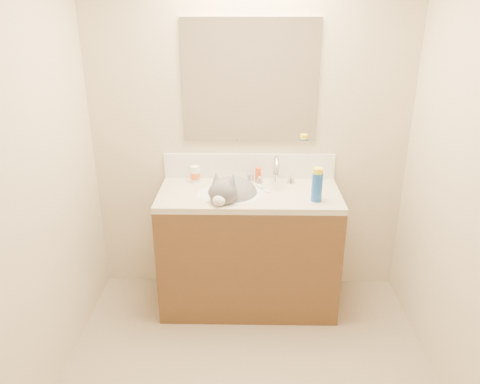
{
  "coord_description": "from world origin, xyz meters",
  "views": [
    {
      "loc": [
        -0.01,
        -1.88,
        2.03
      ],
      "look_at": [
        -0.06,
        0.92,
        0.88
      ],
      "focal_mm": 35.0,
      "sensor_mm": 36.0,
      "label": 1
    }
  ],
  "objects_px": {
    "vanity_cabinet": "(249,252)",
    "spray_can": "(317,187)",
    "faucet": "(276,173)",
    "silver_jar": "(250,178)",
    "cat": "(231,196)",
    "amber_bottle": "(258,174)",
    "pill_bottle": "(195,174)",
    "basin": "(231,203)"
  },
  "relations": [
    {
      "from": "faucet",
      "to": "spray_can",
      "type": "relative_size",
      "value": 1.52
    },
    {
      "from": "cat",
      "to": "spray_can",
      "type": "height_order",
      "value": "cat"
    },
    {
      "from": "basin",
      "to": "amber_bottle",
      "type": "relative_size",
      "value": 4.52
    },
    {
      "from": "basin",
      "to": "spray_can",
      "type": "xyz_separation_m",
      "value": [
        0.54,
        -0.11,
        0.16
      ]
    },
    {
      "from": "basin",
      "to": "cat",
      "type": "bearing_deg",
      "value": -74.97
    },
    {
      "from": "pill_bottle",
      "to": "spray_can",
      "type": "relative_size",
      "value": 0.62
    },
    {
      "from": "basin",
      "to": "spray_can",
      "type": "distance_m",
      "value": 0.58
    },
    {
      "from": "basin",
      "to": "cat",
      "type": "height_order",
      "value": "cat"
    },
    {
      "from": "vanity_cabinet",
      "to": "spray_can",
      "type": "xyz_separation_m",
      "value": [
        0.42,
        -0.14,
        0.54
      ]
    },
    {
      "from": "vanity_cabinet",
      "to": "spray_can",
      "type": "bearing_deg",
      "value": -18.06
    },
    {
      "from": "spray_can",
      "to": "pill_bottle",
      "type": "bearing_deg",
      "value": 158.27
    },
    {
      "from": "basin",
      "to": "amber_bottle",
      "type": "bearing_deg",
      "value": 52.38
    },
    {
      "from": "pill_bottle",
      "to": "amber_bottle",
      "type": "xyz_separation_m",
      "value": [
        0.44,
        0.03,
        -0.01
      ]
    },
    {
      "from": "basin",
      "to": "silver_jar",
      "type": "bearing_deg",
      "value": 60.32
    },
    {
      "from": "vanity_cabinet",
      "to": "silver_jar",
      "type": "bearing_deg",
      "value": 87.62
    },
    {
      "from": "vanity_cabinet",
      "to": "spray_can",
      "type": "height_order",
      "value": "spray_can"
    },
    {
      "from": "cat",
      "to": "pill_bottle",
      "type": "relative_size",
      "value": 4.43
    },
    {
      "from": "basin",
      "to": "faucet",
      "type": "xyz_separation_m",
      "value": [
        0.3,
        0.17,
        0.16
      ]
    },
    {
      "from": "faucet",
      "to": "silver_jar",
      "type": "bearing_deg",
      "value": 161.46
    },
    {
      "from": "faucet",
      "to": "amber_bottle",
      "type": "xyz_separation_m",
      "value": [
        -0.12,
        0.07,
        -0.04
      ]
    },
    {
      "from": "cat",
      "to": "spray_can",
      "type": "distance_m",
      "value": 0.56
    },
    {
      "from": "faucet",
      "to": "amber_bottle",
      "type": "relative_size",
      "value": 2.81
    },
    {
      "from": "vanity_cabinet",
      "to": "basin",
      "type": "relative_size",
      "value": 2.67
    },
    {
      "from": "amber_bottle",
      "to": "spray_can",
      "type": "relative_size",
      "value": 0.54
    },
    {
      "from": "pill_bottle",
      "to": "silver_jar",
      "type": "bearing_deg",
      "value": 2.28
    },
    {
      "from": "cat",
      "to": "pill_bottle",
      "type": "height_order",
      "value": "cat"
    },
    {
      "from": "pill_bottle",
      "to": "amber_bottle",
      "type": "distance_m",
      "value": 0.44
    },
    {
      "from": "faucet",
      "to": "cat",
      "type": "distance_m",
      "value": 0.36
    },
    {
      "from": "vanity_cabinet",
      "to": "amber_bottle",
      "type": "relative_size",
      "value": 12.06
    },
    {
      "from": "vanity_cabinet",
      "to": "pill_bottle",
      "type": "height_order",
      "value": "pill_bottle"
    },
    {
      "from": "silver_jar",
      "to": "amber_bottle",
      "type": "xyz_separation_m",
      "value": [
        0.05,
        0.01,
        0.02
      ]
    },
    {
      "from": "pill_bottle",
      "to": "amber_bottle",
      "type": "relative_size",
      "value": 1.16
    },
    {
      "from": "faucet",
      "to": "amber_bottle",
      "type": "bearing_deg",
      "value": 149.68
    },
    {
      "from": "basin",
      "to": "faucet",
      "type": "distance_m",
      "value": 0.38
    },
    {
      "from": "spray_can",
      "to": "basin",
      "type": "bearing_deg",
      "value": 168.76
    },
    {
      "from": "amber_bottle",
      "to": "spray_can",
      "type": "xyz_separation_m",
      "value": [
        0.36,
        -0.34,
        0.04
      ]
    },
    {
      "from": "pill_bottle",
      "to": "basin",
      "type": "bearing_deg",
      "value": -39.56
    },
    {
      "from": "silver_jar",
      "to": "amber_bottle",
      "type": "height_order",
      "value": "amber_bottle"
    },
    {
      "from": "faucet",
      "to": "silver_jar",
      "type": "distance_m",
      "value": 0.19
    },
    {
      "from": "silver_jar",
      "to": "amber_bottle",
      "type": "bearing_deg",
      "value": 11.93
    },
    {
      "from": "vanity_cabinet",
      "to": "faucet",
      "type": "distance_m",
      "value": 0.58
    },
    {
      "from": "silver_jar",
      "to": "spray_can",
      "type": "distance_m",
      "value": 0.54
    }
  ]
}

